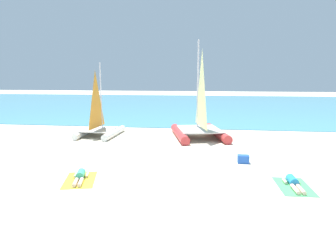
{
  "coord_description": "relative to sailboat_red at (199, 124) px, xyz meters",
  "views": [
    {
      "loc": [
        2.28,
        -10.97,
        3.83
      ],
      "look_at": [
        0.0,
        5.07,
        1.2
      ],
      "focal_mm": 32.54,
      "sensor_mm": 36.0,
      "label": 1
    }
  ],
  "objects": [
    {
      "name": "ground_plane",
      "position": [
        -1.56,
        1.94,
        -0.91
      ],
      "size": [
        120.0,
        120.0,
        0.0
      ],
      "primitive_type": "plane",
      "color": "beige"
    },
    {
      "name": "towel_left",
      "position": [
        -4.09,
        -8.67,
        -0.9
      ],
      "size": [
        1.58,
        2.13,
        0.01
      ],
      "primitive_type": "cube",
      "rotation": [
        0.0,
        0.0,
        0.28
      ],
      "color": "yellow",
      "rests_on": "ground"
    },
    {
      "name": "sunbather_left",
      "position": [
        -4.11,
        -8.6,
        -0.78
      ],
      "size": [
        0.8,
        1.55,
        0.3
      ],
      "rotation": [
        0.0,
        0.0,
        0.28
      ],
      "color": "#3FB28C",
      "rests_on": "towel_left"
    },
    {
      "name": "sailboat_white",
      "position": [
        -6.47,
        -0.27,
        -0.21
      ],
      "size": [
        2.38,
        3.67,
        4.73
      ],
      "rotation": [
        0.0,
        0.0,
        -0.02
      ],
      "color": "white",
      "rests_on": "ground"
    },
    {
      "name": "sailboat_red",
      "position": [
        0.0,
        0.0,
        0.0
      ],
      "size": [
        4.05,
        5.27,
        6.11
      ],
      "rotation": [
        0.0,
        0.0,
        0.25
      ],
      "color": "#CC3838",
      "rests_on": "ground"
    },
    {
      "name": "towel_right",
      "position": [
        3.67,
        -8.26,
        -0.9
      ],
      "size": [
        1.17,
        1.94,
        0.01
      ],
      "primitive_type": "cube",
      "rotation": [
        0.0,
        0.0,
        0.04
      ],
      "color": "#4CB266",
      "rests_on": "ground"
    },
    {
      "name": "sunbather_right",
      "position": [
        3.67,
        -8.19,
        -0.78
      ],
      "size": [
        0.56,
        1.56,
        0.3
      ],
      "rotation": [
        0.0,
        0.0,
        0.04
      ],
      "color": "#268CCC",
      "rests_on": "towel_right"
    },
    {
      "name": "ocean_water",
      "position": [
        -1.56,
        23.2,
        -0.89
      ],
      "size": [
        120.0,
        40.0,
        0.05
      ],
      "primitive_type": "cube",
      "color": "#4C9EB7",
      "rests_on": "ground"
    },
    {
      "name": "cooler_box",
      "position": [
        2.2,
        -5.46,
        -0.73
      ],
      "size": [
        0.5,
        0.36,
        0.36
      ],
      "primitive_type": "cube",
      "color": "blue",
      "rests_on": "ground"
    }
  ]
}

